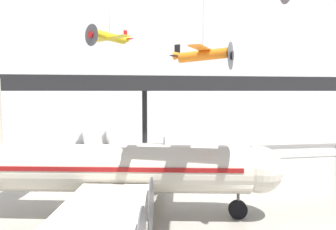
# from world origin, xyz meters

# --- Properties ---
(hangar_back_wall) EXTENTS (140.00, 3.00, 27.01)m
(hangar_back_wall) POSITION_xyz_m (0.00, 42.90, 13.50)
(hangar_back_wall) COLOR white
(hangar_back_wall) RESTS_ON ground
(mezzanine_walkway) EXTENTS (110.00, 3.20, 10.97)m
(mezzanine_walkway) POSITION_xyz_m (0.00, 30.42, 9.27)
(mezzanine_walkway) COLOR black
(mezzanine_walkway) RESTS_ON ground
(airliner_silver_main) EXTENTS (24.19, 27.89, 9.82)m
(airliner_silver_main) POSITION_xyz_m (-4.04, 11.00, 3.47)
(airliner_silver_main) COLOR beige
(airliner_silver_main) RESTS_ON ground
(suspended_plane_yellow_lowwing) EXTENTS (6.73, 6.93, 8.16)m
(suspended_plane_yellow_lowwing) POSITION_xyz_m (-4.69, 32.83, 16.42)
(suspended_plane_yellow_lowwing) COLOR yellow
(suspended_plane_orange_highwing) EXTENTS (6.29, 6.92, 11.85)m
(suspended_plane_orange_highwing) POSITION_xyz_m (4.77, 18.86, 12.50)
(suspended_plane_orange_highwing) COLOR orange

